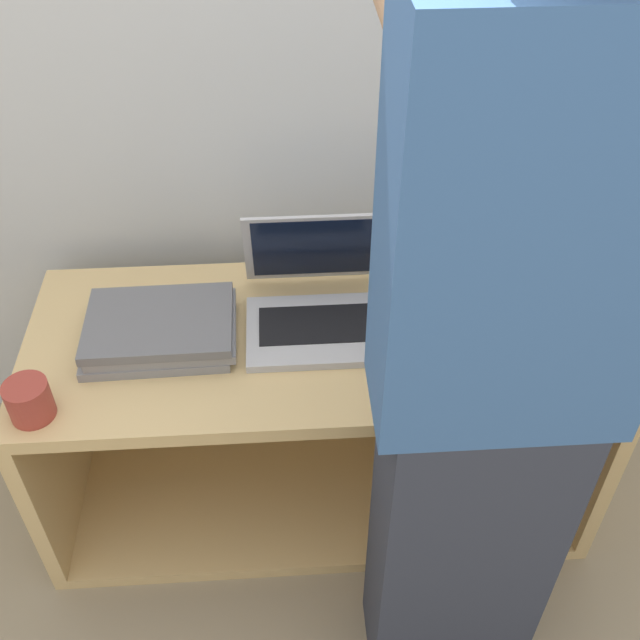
# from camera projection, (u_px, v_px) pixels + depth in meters

# --- Properties ---
(ground_plane) EXTENTS (12.00, 12.00, 0.00)m
(ground_plane) POSITION_uv_depth(u_px,v_px,m) (325.00, 574.00, 1.92)
(ground_plane) COLOR gray
(wall_back) EXTENTS (8.00, 0.05, 2.40)m
(wall_back) POSITION_uv_depth(u_px,v_px,m) (306.00, 3.00, 1.63)
(wall_back) COLOR silver
(wall_back) RESTS_ON ground_plane
(cart) EXTENTS (1.37, 0.57, 0.58)m
(cart) POSITION_uv_depth(u_px,v_px,m) (316.00, 397.00, 1.99)
(cart) COLOR tan
(cart) RESTS_ON ground_plane
(laptop_open) EXTENTS (0.33, 0.32, 0.25)m
(laptop_open) POSITION_uv_depth(u_px,v_px,m) (316.00, 303.00, 1.75)
(laptop_open) COLOR #B7B7BC
(laptop_open) RESTS_ON cart
(laptop_stack_left) EXTENTS (0.35, 0.25, 0.07)m
(laptop_stack_left) POSITION_uv_depth(u_px,v_px,m) (160.00, 329.00, 1.71)
(laptop_stack_left) COLOR gray
(laptop_stack_left) RESTS_ON cart
(laptop_stack_right) EXTENTS (0.35, 0.26, 0.14)m
(laptop_stack_right) POSITION_uv_depth(u_px,v_px,m) (474.00, 304.00, 1.72)
(laptop_stack_right) COLOR #232326
(laptop_stack_right) RESTS_ON cart
(person) EXTENTS (0.40, 0.53, 1.75)m
(person) POSITION_uv_depth(u_px,v_px,m) (494.00, 381.00, 1.21)
(person) COLOR #2D3342
(person) RESTS_ON ground_plane
(mug) EXTENTS (0.09, 0.09, 0.09)m
(mug) POSITION_uv_depth(u_px,v_px,m) (29.00, 400.00, 1.54)
(mug) COLOR #9E382D
(mug) RESTS_ON cart
(inventory_tag) EXTENTS (0.06, 0.02, 0.01)m
(inventory_tag) POSITION_uv_depth(u_px,v_px,m) (485.00, 297.00, 1.63)
(inventory_tag) COLOR red
(inventory_tag) RESTS_ON laptop_stack_right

